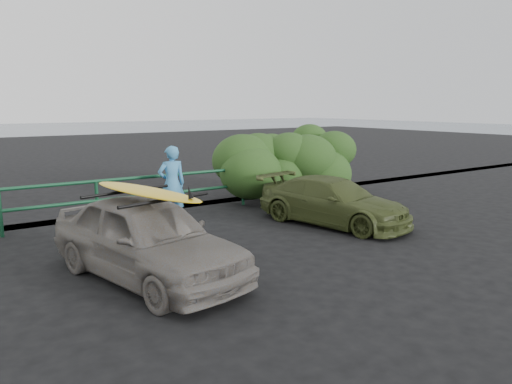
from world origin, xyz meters
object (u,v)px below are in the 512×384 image
guardrail (139,197)px  man (172,184)px  olive_vehicle (333,201)px  surfboard (145,191)px  sedan (147,238)px

guardrail → man: size_ratio=7.86×
guardrail → olive_vehicle: size_ratio=3.80×
olive_vehicle → guardrail: bearing=125.6°
man → surfboard: man is taller
sedan → man: size_ratio=2.17×
sedan → surfboard: 0.75m
guardrail → olive_vehicle: olive_vehicle is taller
guardrail → sedan: sedan is taller
sedan → man: bearing=47.9°
surfboard → guardrail: bearing=58.9°
guardrail → surfboard: (-1.47, -4.10, 0.89)m
olive_vehicle → sedan: bearing=178.9°
sedan → surfboard: size_ratio=1.45×
olive_vehicle → man: man is taller
sedan → man: (2.04, 3.44, 0.23)m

